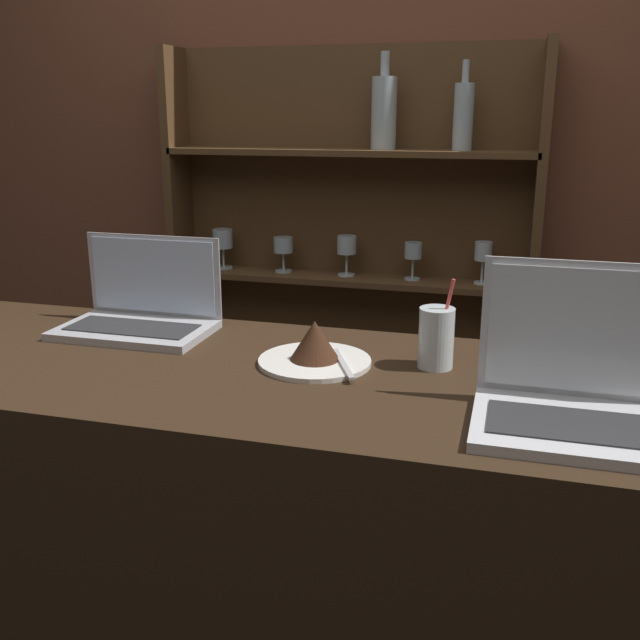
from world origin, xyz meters
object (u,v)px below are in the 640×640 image
at_px(laptop_near, 141,311).
at_px(laptop_far, 578,390).
at_px(cake_plate, 315,349).
at_px(water_glass, 436,338).

bearing_deg(laptop_near, laptop_far, -16.52).
relative_size(laptop_far, cake_plate, 1.42).
xyz_separation_m(laptop_far, water_glass, (-0.25, 0.21, 0.00)).
relative_size(laptop_near, water_glass, 1.88).
distance_m(laptop_near, water_glass, 0.69).
xyz_separation_m(laptop_near, cake_plate, (0.45, -0.12, -0.01)).
xyz_separation_m(laptop_near, water_glass, (0.69, -0.07, 0.01)).
bearing_deg(water_glass, laptop_far, -39.33).
height_order(laptop_near, water_glass, laptop_near).
xyz_separation_m(laptop_near, laptop_far, (0.94, -0.28, 0.01)).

